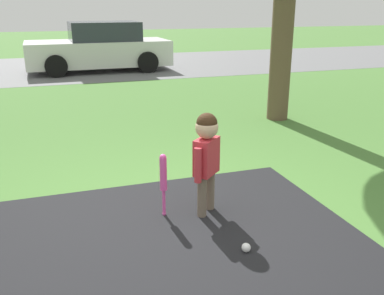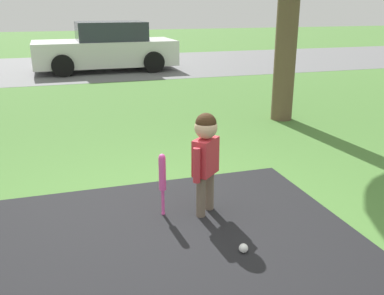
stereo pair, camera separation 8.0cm
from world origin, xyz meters
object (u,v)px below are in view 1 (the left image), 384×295
Objects in this scene: child at (207,150)px; parked_car at (100,48)px; baseball_bat at (163,176)px; sports_ball at (246,248)px.

parked_car is (0.21, 9.30, 0.02)m from child.
parked_car is at bearing 86.34° from baseball_bat.
child reaches higher than baseball_bat.
child is 9.30m from parked_car.
sports_ball is (0.44, -0.78, -0.34)m from baseball_bat.
child is 13.06× the size of sports_ball.
parked_car reaches higher than baseball_bat.
child reaches higher than sports_ball.
sports_ball is at bearing -127.70° from child.
parked_car is (0.15, 10.02, 0.60)m from sports_ball.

